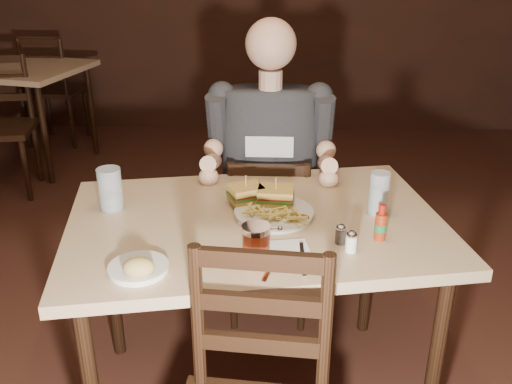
{
  "coord_description": "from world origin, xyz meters",
  "views": [
    {
      "loc": [
        0.15,
        -1.7,
        1.64
      ],
      "look_at": [
        0.1,
        0.08,
        0.85
      ],
      "focal_mm": 40.0,
      "sensor_mm": 36.0,
      "label": 1
    }
  ],
  "objects_px": {
    "bg_chair_far": "(56,90)",
    "diner": "(270,136)",
    "dinner_plate": "(274,214)",
    "bg_chair_near": "(0,129)",
    "main_table": "(256,239)",
    "chair_far": "(269,234)",
    "syrup_dispenser": "(256,243)",
    "hot_sauce": "(381,222)",
    "side_plate": "(139,269)",
    "glass_right": "(379,194)",
    "bg_table": "(27,79)",
    "glass_left": "(110,189)"
  },
  "relations": [
    {
      "from": "diner",
      "to": "glass_right",
      "type": "relative_size",
      "value": 6.11
    },
    {
      "from": "bg_chair_far",
      "to": "dinner_plate",
      "type": "height_order",
      "value": "bg_chair_far"
    },
    {
      "from": "chair_far",
      "to": "side_plate",
      "type": "xyz_separation_m",
      "value": [
        -0.37,
        -0.91,
        0.37
      ]
    },
    {
      "from": "bg_table",
      "to": "chair_far",
      "type": "height_order",
      "value": "chair_far"
    },
    {
      "from": "dinner_plate",
      "to": "hot_sauce",
      "type": "distance_m",
      "value": 0.37
    },
    {
      "from": "bg_table",
      "to": "side_plate",
      "type": "distance_m",
      "value": 3.17
    },
    {
      "from": "dinner_plate",
      "to": "glass_left",
      "type": "height_order",
      "value": "glass_left"
    },
    {
      "from": "bg_chair_far",
      "to": "diner",
      "type": "relative_size",
      "value": 0.98
    },
    {
      "from": "main_table",
      "to": "glass_right",
      "type": "xyz_separation_m",
      "value": [
        0.42,
        0.05,
        0.15
      ]
    },
    {
      "from": "glass_right",
      "to": "syrup_dispenser",
      "type": "xyz_separation_m",
      "value": [
        -0.41,
        -0.31,
        -0.02
      ]
    },
    {
      "from": "bg_table",
      "to": "side_plate",
      "type": "bearing_deg",
      "value": -62.36
    },
    {
      "from": "chair_far",
      "to": "diner",
      "type": "height_order",
      "value": "diner"
    },
    {
      "from": "main_table",
      "to": "chair_far",
      "type": "height_order",
      "value": "chair_far"
    },
    {
      "from": "bg_chair_far",
      "to": "diner",
      "type": "height_order",
      "value": "diner"
    },
    {
      "from": "main_table",
      "to": "hot_sauce",
      "type": "height_order",
      "value": "hot_sauce"
    },
    {
      "from": "main_table",
      "to": "side_plate",
      "type": "relative_size",
      "value": 8.16
    },
    {
      "from": "main_table",
      "to": "side_plate",
      "type": "height_order",
      "value": "side_plate"
    },
    {
      "from": "glass_left",
      "to": "glass_right",
      "type": "distance_m",
      "value": 0.93
    },
    {
      "from": "hot_sauce",
      "to": "side_plate",
      "type": "bearing_deg",
      "value": -163.63
    },
    {
      "from": "main_table",
      "to": "glass_right",
      "type": "distance_m",
      "value": 0.45
    },
    {
      "from": "bg_chair_near",
      "to": "side_plate",
      "type": "xyz_separation_m",
      "value": [
        1.47,
        -2.26,
        0.31
      ]
    },
    {
      "from": "dinner_plate",
      "to": "hot_sauce",
      "type": "relative_size",
      "value": 2.19
    },
    {
      "from": "bg_table",
      "to": "hot_sauce",
      "type": "height_order",
      "value": "hot_sauce"
    },
    {
      "from": "main_table",
      "to": "bg_chair_near",
      "type": "distance_m",
      "value": 2.64
    },
    {
      "from": "bg_chair_near",
      "to": "syrup_dispenser",
      "type": "bearing_deg",
      "value": -59.35
    },
    {
      "from": "diner",
      "to": "bg_chair_near",
      "type": "bearing_deg",
      "value": 143.55
    },
    {
      "from": "main_table",
      "to": "hot_sauce",
      "type": "distance_m",
      "value": 0.44
    },
    {
      "from": "bg_chair_near",
      "to": "diner",
      "type": "distance_m",
      "value": 2.35
    },
    {
      "from": "bg_chair_far",
      "to": "syrup_dispenser",
      "type": "distance_m",
      "value": 3.76
    },
    {
      "from": "bg_chair_far",
      "to": "diner",
      "type": "bearing_deg",
      "value": 129.58
    },
    {
      "from": "main_table",
      "to": "bg_chair_near",
      "type": "height_order",
      "value": "bg_chair_near"
    },
    {
      "from": "hot_sauce",
      "to": "side_plate",
      "type": "distance_m",
      "value": 0.76
    },
    {
      "from": "hot_sauce",
      "to": "dinner_plate",
      "type": "bearing_deg",
      "value": 155.57
    },
    {
      "from": "diner",
      "to": "side_plate",
      "type": "relative_size",
      "value": 5.53
    },
    {
      "from": "chair_far",
      "to": "side_plate",
      "type": "distance_m",
      "value": 1.05
    },
    {
      "from": "syrup_dispenser",
      "to": "hot_sauce",
      "type": "bearing_deg",
      "value": 8.94
    },
    {
      "from": "bg_chair_near",
      "to": "side_plate",
      "type": "height_order",
      "value": "bg_chair_near"
    },
    {
      "from": "diner",
      "to": "syrup_dispenser",
      "type": "bearing_deg",
      "value": -91.66
    },
    {
      "from": "dinner_plate",
      "to": "bg_table",
      "type": "bearing_deg",
      "value": 127.26
    },
    {
      "from": "main_table",
      "to": "syrup_dispenser",
      "type": "distance_m",
      "value": 0.29
    },
    {
      "from": "chair_far",
      "to": "glass_left",
      "type": "height_order",
      "value": "glass_left"
    },
    {
      "from": "syrup_dispenser",
      "to": "bg_table",
      "type": "bearing_deg",
      "value": 113.46
    },
    {
      "from": "dinner_plate",
      "to": "syrup_dispenser",
      "type": "xyz_separation_m",
      "value": [
        -0.05,
        -0.29,
        0.05
      ]
    },
    {
      "from": "diner",
      "to": "dinner_plate",
      "type": "relative_size",
      "value": 3.56
    },
    {
      "from": "diner",
      "to": "side_plate",
      "type": "bearing_deg",
      "value": -112.45
    },
    {
      "from": "chair_far",
      "to": "bg_chair_near",
      "type": "bearing_deg",
      "value": -35.47
    },
    {
      "from": "bg_chair_near",
      "to": "dinner_plate",
      "type": "relative_size",
      "value": 3.5
    },
    {
      "from": "main_table",
      "to": "diner",
      "type": "bearing_deg",
      "value": 85.23
    },
    {
      "from": "dinner_plate",
      "to": "bg_chair_near",
      "type": "bearing_deg",
      "value": 134.47
    },
    {
      "from": "main_table",
      "to": "syrup_dispenser",
      "type": "bearing_deg",
      "value": -87.92
    }
  ]
}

